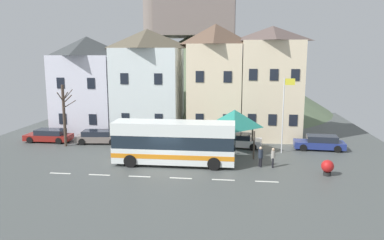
{
  "coord_description": "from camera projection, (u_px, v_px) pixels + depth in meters",
  "views": [
    {
      "loc": [
        5.33,
        -27.15,
        8.65
      ],
      "look_at": [
        1.54,
        4.02,
        3.09
      ],
      "focal_mm": 34.79,
      "sensor_mm": 36.0,
      "label": 1
    }
  ],
  "objects": [
    {
      "name": "townhouse_02",
      "position": [
        215.0,
        82.0,
        38.61
      ],
      "size": [
        5.42,
        5.22,
        11.7
      ],
      "color": "beige",
      "rests_on": "ground_plane"
    },
    {
      "name": "townhouse_01",
      "position": [
        148.0,
        83.0,
        39.79
      ],
      "size": [
        6.89,
        5.79,
        11.27
      ],
      "color": "silver",
      "rests_on": "ground_plane"
    },
    {
      "name": "parked_car_00",
      "position": [
        320.0,
        143.0,
        34.09
      ],
      "size": [
        4.56,
        2.07,
        1.33
      ],
      "rotation": [
        0.0,
        0.0,
        3.08
      ],
      "color": "navy",
      "rests_on": "ground_plane"
    },
    {
      "name": "townhouse_00",
      "position": [
        89.0,
        85.0,
        41.02
      ],
      "size": [
        6.5,
        6.53,
        10.55
      ],
      "color": "silver",
      "rests_on": "ground_plane"
    },
    {
      "name": "public_bench",
      "position": [
        241.0,
        144.0,
        34.52
      ],
      "size": [
        1.49,
        0.48,
        0.87
      ],
      "color": "#33473D",
      "rests_on": "ground_plane"
    },
    {
      "name": "parked_car_01",
      "position": [
        49.0,
        136.0,
        37.23
      ],
      "size": [
        4.56,
        1.97,
        1.26
      ],
      "rotation": [
        0.0,
        0.0,
        3.14
      ],
      "color": "maroon",
      "rests_on": "ground_plane"
    },
    {
      "name": "parked_car_02",
      "position": [
        240.0,
        141.0,
        34.97
      ],
      "size": [
        4.09,
        2.4,
        1.29
      ],
      "rotation": [
        0.0,
        0.0,
        -0.13
      ],
      "color": "silver",
      "rests_on": "ground_plane"
    },
    {
      "name": "ground_plane",
      "position": [
        166.0,
        168.0,
        28.69
      ],
      "size": [
        40.0,
        60.0,
        0.07
      ],
      "color": "#494E4C"
    },
    {
      "name": "pedestrian_00",
      "position": [
        273.0,
        156.0,
        28.68
      ],
      "size": [
        0.31,
        0.32,
        1.55
      ],
      "color": "black",
      "rests_on": "ground_plane"
    },
    {
      "name": "flagpole",
      "position": [
        284.0,
        110.0,
        32.37
      ],
      "size": [
        0.95,
        0.1,
        6.67
      ],
      "color": "silver",
      "rests_on": "ground_plane"
    },
    {
      "name": "transit_bus",
      "position": [
        174.0,
        143.0,
        29.32
      ],
      "size": [
        9.61,
        2.63,
        3.44
      ],
      "rotation": [
        0.0,
        0.0,
        0.01
      ],
      "color": "white",
      "rests_on": "ground_plane"
    },
    {
      "name": "bus_shelter",
      "position": [
        235.0,
        118.0,
        32.36
      ],
      "size": [
        3.6,
        3.6,
        3.91
      ],
      "color": "#473D33",
      "rests_on": "ground_plane"
    },
    {
      "name": "pedestrian_01",
      "position": [
        260.0,
        155.0,
        28.8
      ],
      "size": [
        0.36,
        0.36,
        1.62
      ],
      "color": "black",
      "rests_on": "ground_plane"
    },
    {
      "name": "townhouse_03",
      "position": [
        271.0,
        83.0,
        38.16
      ],
      "size": [
        5.9,
        5.64,
        11.45
      ],
      "color": "beige",
      "rests_on": "ground_plane"
    },
    {
      "name": "harbour_buoy",
      "position": [
        327.0,
        167.0,
        26.79
      ],
      "size": [
        0.9,
        0.9,
        1.15
      ],
      "color": "black",
      "rests_on": "ground_plane"
    },
    {
      "name": "hilltop_castle",
      "position": [
        197.0,
        68.0,
        58.87
      ],
      "size": [
        41.23,
        41.23,
        22.02
      ],
      "color": "#57694C",
      "rests_on": "ground_plane"
    },
    {
      "name": "bare_tree_00",
      "position": [
        64.0,
        114.0,
        34.93
      ],
      "size": [
        1.42,
        1.73,
        5.86
      ],
      "color": "#47382D",
      "rests_on": "ground_plane"
    },
    {
      "name": "parked_car_03",
      "position": [
        99.0,
        137.0,
        36.64
      ],
      "size": [
        4.66,
        2.31,
        1.27
      ],
      "rotation": [
        0.0,
        0.0,
        0.11
      ],
      "color": "slate",
      "rests_on": "ground_plane"
    }
  ]
}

